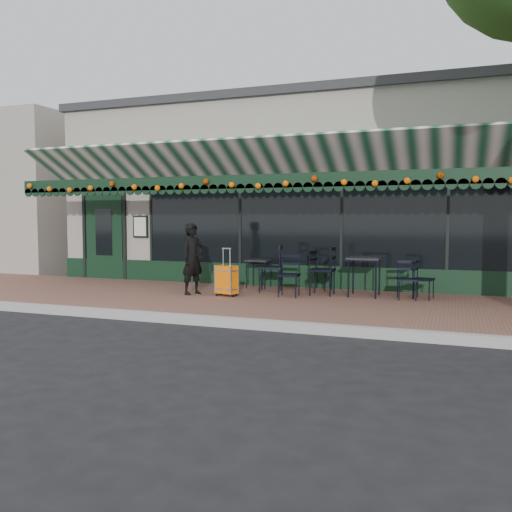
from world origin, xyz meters
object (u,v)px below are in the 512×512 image
(chair_a_right, at_px, (423,280))
(cafe_table_a, at_px, (364,261))
(chair_a_left, at_px, (322,271))
(woman, at_px, (193,259))
(cafe_table_b, at_px, (259,262))
(chair_b_front, at_px, (289,275))
(suitcase, at_px, (227,280))
(chair_a_front, at_px, (407,280))
(chair_b_left, at_px, (270,268))
(chair_b_right, at_px, (321,270))

(chair_a_right, bearing_deg, cafe_table_a, 103.60)
(chair_a_left, distance_m, chair_a_right, 1.97)
(woman, relative_size, chair_a_right, 1.95)
(cafe_table_b, distance_m, chair_a_left, 1.75)
(chair_a_right, height_order, chair_b_front, chair_b_front)
(chair_b_front, bearing_deg, cafe_table_b, 127.50)
(suitcase, distance_m, chair_a_right, 3.85)
(cafe_table_b, bearing_deg, woman, -121.28)
(chair_a_front, bearing_deg, woman, 179.83)
(cafe_table_a, xyz_separation_m, chair_b_left, (-1.98, -0.02, -0.20))
(woman, bearing_deg, suitcase, -67.51)
(cafe_table_b, bearing_deg, chair_b_right, 1.54)
(chair_a_left, xyz_separation_m, chair_a_right, (1.96, 0.15, -0.12))
(chair_b_left, xyz_separation_m, chair_b_front, (0.58, -0.56, -0.08))
(cafe_table_a, bearing_deg, chair_a_left, -171.81)
(suitcase, bearing_deg, cafe_table_a, 37.50)
(cafe_table_a, relative_size, chair_b_left, 0.78)
(suitcase, height_order, chair_a_left, chair_a_left)
(woman, bearing_deg, chair_b_left, -33.59)
(chair_a_right, relative_size, chair_b_right, 0.86)
(suitcase, bearing_deg, chair_b_front, 34.29)
(chair_a_right, distance_m, chair_a_front, 0.35)
(woman, height_order, chair_a_right, woman)
(suitcase, distance_m, chair_b_front, 1.25)
(cafe_table_a, xyz_separation_m, chair_a_right, (1.13, 0.03, -0.33))
(suitcase, xyz_separation_m, cafe_table_b, (0.15, 1.49, 0.25))
(cafe_table_a, height_order, chair_b_right, chair_b_right)
(suitcase, relative_size, chair_a_left, 0.96)
(chair_a_front, bearing_deg, suitcase, -177.94)
(cafe_table_b, relative_size, chair_a_front, 0.83)
(suitcase, height_order, chair_a_right, suitcase)
(cafe_table_b, distance_m, chair_b_front, 1.55)
(cafe_table_a, height_order, chair_a_left, chair_a_left)
(cafe_table_b, relative_size, chair_a_left, 0.63)
(chair_b_front, bearing_deg, chair_b_left, 130.64)
(woman, xyz_separation_m, chair_a_right, (4.48, 0.96, -0.36))
(cafe_table_b, relative_size, chair_b_front, 0.75)
(cafe_table_b, xyz_separation_m, chair_a_front, (3.29, -0.72, -0.19))
(chair_a_front, bearing_deg, cafe_table_b, 157.10)
(cafe_table_b, bearing_deg, cafe_table_a, -12.72)
(cafe_table_a, relative_size, chair_a_left, 0.79)
(chair_a_right, distance_m, chair_b_front, 2.60)
(woman, xyz_separation_m, chair_b_right, (2.32, 1.52, -0.29))
(chair_b_front, bearing_deg, chair_a_right, 8.14)
(chair_b_front, bearing_deg, woman, -175.01)
(woman, relative_size, chair_b_right, 1.67)
(chair_a_left, xyz_separation_m, chair_b_left, (-1.15, 0.10, 0.01))
(suitcase, relative_size, chair_a_right, 1.28)
(chair_b_right, bearing_deg, chair_b_front, 173.60)
(suitcase, bearing_deg, chair_a_left, 42.49)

